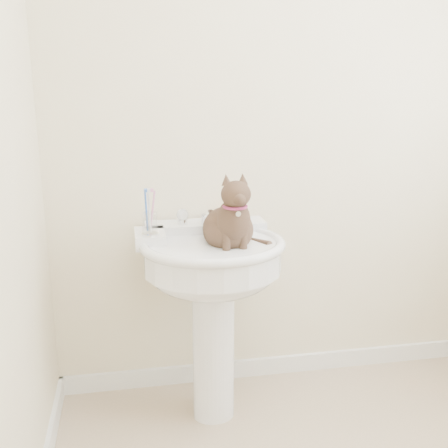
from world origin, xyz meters
TOP-DOWN VIEW (x-y plane):
  - wall_back at (0.00, 1.10)m, footprint 2.20×0.00m
  - baseboard_back at (0.00, 1.09)m, footprint 2.20×0.02m
  - pedestal_sink at (-0.41, 0.81)m, footprint 0.61×0.60m
  - faucet at (-0.41, 0.96)m, footprint 0.28×0.12m
  - soap_bar at (-0.30, 1.04)m, footprint 0.09×0.06m
  - toothbrush_cup at (-0.66, 0.83)m, footprint 0.07×0.07m
  - cat at (-0.34, 0.78)m, footprint 0.23×0.28m

SIDE VIEW (x-z plane):
  - baseboard_back at x=0.00m, z-range 0.00..0.09m
  - pedestal_sink at x=-0.41m, z-range 0.24..1.08m
  - soap_bar at x=-0.30m, z-range 0.84..0.87m
  - faucet at x=-0.41m, z-range 0.81..0.95m
  - cat at x=-0.34m, z-range 0.68..1.09m
  - toothbrush_cup at x=-0.66m, z-range 0.80..0.98m
  - wall_back at x=0.00m, z-range 0.00..2.50m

